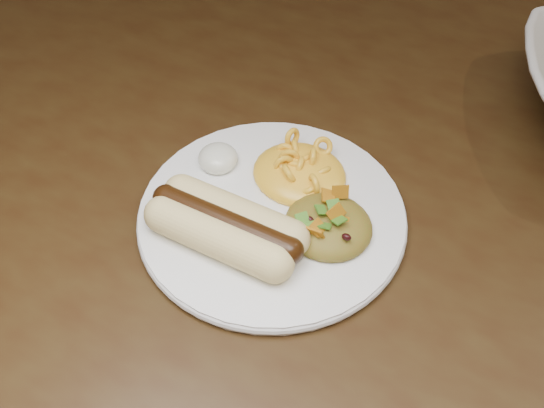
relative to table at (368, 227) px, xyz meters
The scene contains 7 objects.
table is the anchor object (origin of this frame).
plate 0.16m from the table, 119.82° to the right, with size 0.26×0.26×0.01m, color white.
hotdog 0.22m from the table, 117.59° to the right, with size 0.13×0.07×0.04m.
mac_and_cheese 0.15m from the table, 136.37° to the right, with size 0.10×0.09×0.04m, color yellow.
sour_cream 0.20m from the table, 149.77° to the right, with size 0.04×0.04×0.02m, color silver.
taco_salad 0.16m from the table, 93.91° to the right, with size 0.08×0.08×0.04m.
fork 0.23m from the table, 140.36° to the right, with size 0.02×0.13×0.00m, color white.
Camera 1 is at (0.13, -0.46, 1.23)m, focal length 42.00 mm.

